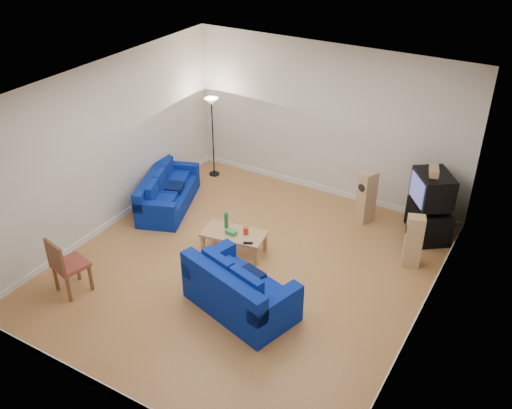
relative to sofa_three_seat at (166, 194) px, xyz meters
The scene contains 16 objects.
room 2.99m from the sofa_three_seat, 22.35° to the right, with size 6.01×6.51×3.21m.
sofa_three_seat is the anchor object (origin of this frame).
sofa_loveseat 3.57m from the sofa_three_seat, 33.71° to the right, with size 1.95×1.42×0.87m.
coffee_table 2.18m from the sofa_three_seat, 18.20° to the right, with size 1.20×0.73×0.41m.
bottle 1.98m from the sofa_three_seat, 17.93° to the right, with size 0.07×0.07×0.32m, color #197233.
tissue_box 2.19m from the sofa_three_seat, 19.90° to the right, with size 0.20×0.11×0.08m, color green.
red_canister 2.36m from the sofa_three_seat, 14.85° to the right, with size 0.10×0.10×0.14m, color red.
remote 2.61m from the sofa_three_seat, 18.86° to the right, with size 0.17×0.05×0.02m, color black.
tv_stand 5.20m from the sofa_three_seat, 18.60° to the left, with size 0.98×0.55×0.60m, color black.
av_receiver 5.21m from the sofa_three_seat, 18.44° to the left, with size 0.40×0.32×0.09m, color black.
television 5.22m from the sofa_three_seat, 18.40° to the left, with size 0.93×0.98×0.61m.
centre_speaker 5.25m from the sofa_three_seat, 18.40° to the left, with size 0.39×0.16×0.14m, color tan.
speaker_left 4.03m from the sofa_three_seat, 22.32° to the left, with size 0.35×0.39×1.07m.
speaker_right 4.98m from the sofa_three_seat, ahead, with size 0.35×0.31×0.98m.
floor_lamp 2.08m from the sofa_three_seat, 88.32° to the left, with size 0.31×0.31×1.82m.
dining_chair 3.05m from the sofa_three_seat, 83.18° to the right, with size 0.59×0.59×1.03m.
Camera 1 is at (4.21, -6.80, 6.03)m, focal length 40.00 mm.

